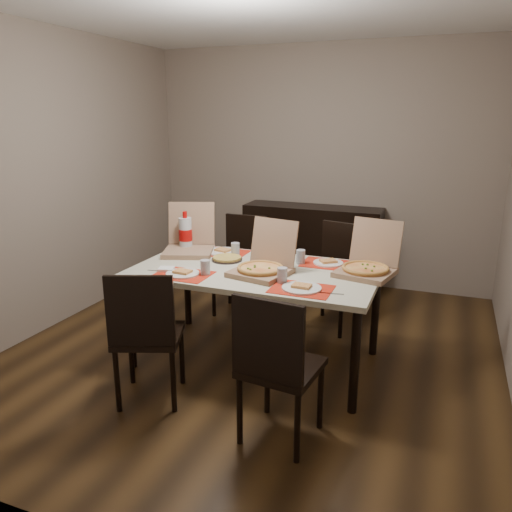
% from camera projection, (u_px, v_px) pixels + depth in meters
% --- Properties ---
extents(ground, '(3.80, 4.00, 0.02)m').
position_uv_depth(ground, '(253.00, 352.00, 4.08)').
color(ground, '#412B14').
rests_on(ground, ground).
extents(room_walls, '(3.84, 4.02, 2.62)m').
position_uv_depth(room_walls, '(272.00, 131.00, 4.00)').
color(room_walls, gray).
rests_on(room_walls, ground).
extents(sideboard, '(1.50, 0.40, 0.90)m').
position_uv_depth(sideboard, '(312.00, 246.00, 5.56)').
color(sideboard, black).
rests_on(sideboard, ground).
extents(dining_table, '(1.80, 1.00, 0.75)m').
position_uv_depth(dining_table, '(256.00, 277.00, 3.74)').
color(dining_table, beige).
rests_on(dining_table, ground).
extents(chair_near_left, '(0.54, 0.54, 0.93)m').
position_uv_depth(chair_near_left, '(146.00, 332.00, 3.21)').
color(chair_near_left, black).
rests_on(chair_near_left, ground).
extents(chair_near_right, '(0.46, 0.46, 0.93)m').
position_uv_depth(chair_near_right, '(276.00, 363.00, 2.80)').
color(chair_near_right, black).
rests_on(chair_near_right, ground).
extents(chair_far_left, '(0.42, 0.42, 0.93)m').
position_uv_depth(chair_far_left, '(241.00, 260.00, 4.82)').
color(chair_far_left, black).
rests_on(chair_far_left, ground).
extents(chair_far_right, '(0.51, 0.51, 0.93)m').
position_uv_depth(chair_far_right, '(337.00, 271.00, 4.48)').
color(chair_far_right, black).
rests_on(chair_far_right, ground).
extents(setting_near_left, '(0.49, 0.30, 0.11)m').
position_uv_depth(setting_near_left, '(186.00, 272.00, 3.59)').
color(setting_near_left, red).
rests_on(setting_near_left, dining_table).
extents(setting_near_right, '(0.48, 0.30, 0.11)m').
position_uv_depth(setting_near_right, '(296.00, 285.00, 3.31)').
color(setting_near_right, red).
rests_on(setting_near_right, dining_table).
extents(setting_far_left, '(0.51, 0.30, 0.11)m').
position_uv_depth(setting_far_left, '(224.00, 251.00, 4.14)').
color(setting_far_left, red).
rests_on(setting_far_left, dining_table).
extents(setting_far_right, '(0.50, 0.30, 0.11)m').
position_uv_depth(setting_far_right, '(320.00, 261.00, 3.84)').
color(setting_far_right, red).
rests_on(setting_far_right, dining_table).
extents(napkin_loose, '(0.16, 0.15, 0.02)m').
position_uv_depth(napkin_loose, '(253.00, 273.00, 3.61)').
color(napkin_loose, white).
rests_on(napkin_loose, dining_table).
extents(pizza_box_center, '(0.45, 0.48, 0.38)m').
position_uv_depth(pizza_box_center, '(263.00, 266.00, 3.59)').
color(pizza_box_center, '#906D53').
rests_on(pizza_box_center, dining_table).
extents(pizza_box_right, '(0.45, 0.48, 0.38)m').
position_uv_depth(pizza_box_right, '(367.00, 266.00, 3.59)').
color(pizza_box_right, '#906D53').
rests_on(pizza_box_right, dining_table).
extents(pizza_box_left, '(0.51, 0.54, 0.39)m').
position_uv_depth(pizza_box_left, '(189.00, 245.00, 4.16)').
color(pizza_box_left, '#906D53').
rests_on(pizza_box_left, dining_table).
extents(faina_plate, '(0.24, 0.24, 0.03)m').
position_uv_depth(faina_plate, '(227.00, 259.00, 3.94)').
color(faina_plate, black).
rests_on(faina_plate, dining_table).
extents(dip_bowl, '(0.17, 0.17, 0.03)m').
position_uv_depth(dip_bowl, '(281.00, 263.00, 3.81)').
color(dip_bowl, white).
rests_on(dip_bowl, dining_table).
extents(soda_bottle, '(0.11, 0.11, 0.34)m').
position_uv_depth(soda_bottle, '(186.00, 234.00, 4.20)').
color(soda_bottle, silver).
rests_on(soda_bottle, dining_table).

